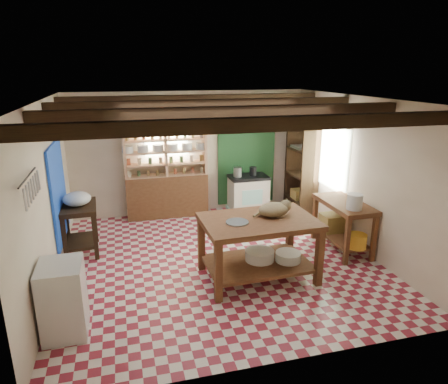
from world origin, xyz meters
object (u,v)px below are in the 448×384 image
object	(u,v)px
prep_table	(80,229)
white_cabinet	(63,299)
stove	(248,194)
work_table	(258,248)
cat	(274,210)
right_counter	(343,226)

from	to	relation	value
prep_table	white_cabinet	size ratio (longest dim) A/B	0.96
stove	white_cabinet	bearing A→B (deg)	-135.35
work_table	stove	distance (m)	2.93
work_table	prep_table	bearing A→B (deg)	147.04
white_cabinet	cat	xyz separation A→B (m)	(2.90, 0.74, 0.59)
cat	work_table	bearing A→B (deg)	-178.69
right_counter	work_table	bearing A→B (deg)	-162.40
white_cabinet	cat	size ratio (longest dim) A/B	1.95
stove	cat	bearing A→B (deg)	-101.63
work_table	prep_table	world-z (taller)	work_table
prep_table	work_table	bearing A→B (deg)	-34.00
work_table	white_cabinet	xyz separation A→B (m)	(-2.66, -0.68, -0.02)
prep_table	right_counter	xyz separation A→B (m)	(4.38, -1.02, 0.01)
stove	prep_table	distance (m)	3.62
work_table	white_cabinet	distance (m)	2.74
white_cabinet	work_table	bearing A→B (deg)	13.96
work_table	right_counter	size ratio (longest dim) A/B	1.37
stove	cat	world-z (taller)	cat
stove	prep_table	bearing A→B (deg)	-160.91
work_table	cat	distance (m)	0.62
stove	right_counter	distance (m)	2.47
stove	cat	xyz separation A→B (m)	(-0.52, -2.77, 0.63)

